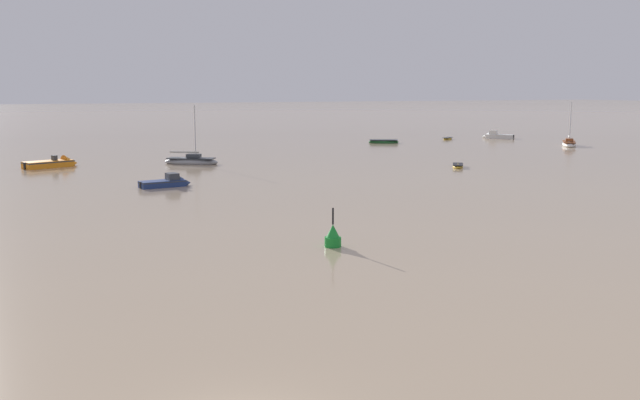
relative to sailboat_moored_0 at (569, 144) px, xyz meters
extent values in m
ellipsoid|color=white|center=(0.00, 0.01, -0.09)|extent=(5.47, 5.92, 1.06)
cube|color=brown|center=(0.00, 0.01, 0.34)|extent=(4.72, 5.09, 0.11)
cube|color=brown|center=(-0.20, -0.23, 0.64)|extent=(1.77, 1.81, 0.38)
cylinder|color=#B7BABF|center=(-0.36, -0.41, 3.37)|extent=(0.11, 0.11, 5.84)
cylinder|color=beige|center=(0.51, 0.59, 1.03)|extent=(2.37, 2.71, 0.21)
cube|color=orange|center=(-72.36, 0.41, -0.06)|extent=(5.37, 3.83, 0.98)
cone|color=orange|center=(-69.98, 1.42, -0.06)|extent=(2.19, 2.40, 1.96)
cube|color=#33383F|center=(-72.31, 0.44, 0.31)|extent=(5.49, 3.91, 0.11)
cube|color=#33383F|center=(-71.66, 0.71, 0.70)|extent=(0.65, 0.77, 0.54)
cube|color=black|center=(-74.59, -0.53, 0.09)|extent=(0.43, 0.48, 0.69)
cube|color=navy|center=(-63.70, -19.40, -0.11)|extent=(4.01, 2.13, 0.75)
cone|color=navy|center=(-61.72, -19.11, -0.11)|extent=(1.40, 1.67, 1.51)
cube|color=#33383F|center=(-63.65, -19.40, 0.17)|extent=(4.10, 2.17, 0.08)
cube|color=#33383F|center=(-62.79, -19.27, 0.56)|extent=(1.08, 1.31, 0.58)
cube|color=#384751|center=(-62.34, -19.20, 0.60)|extent=(0.37, 1.16, 0.47)
cube|color=black|center=(-65.54, -19.67, 0.00)|extent=(0.28, 0.33, 0.53)
cube|color=white|center=(0.36, 16.75, -0.07)|extent=(4.41, 4.73, 0.90)
cone|color=white|center=(-1.18, 18.58, -0.07)|extent=(2.30, 2.26, 1.81)
cube|color=silver|center=(0.33, 16.79, 0.26)|extent=(4.50, 4.83, 0.10)
cube|color=silver|center=(-0.35, 17.58, 0.73)|extent=(1.80, 1.76, 0.70)
cube|color=#384751|center=(-0.70, 18.00, 0.78)|extent=(1.21, 1.07, 0.56)
cube|color=black|center=(1.80, 15.04, 0.06)|extent=(0.46, 0.45, 0.64)
ellipsoid|color=#23602D|center=(-22.81, 15.75, -0.13)|extent=(4.97, 3.58, 0.75)
cube|color=#33383F|center=(-22.81, 15.75, 0.19)|extent=(4.61, 3.38, 0.10)
cube|color=#33383F|center=(-22.81, 15.75, 0.08)|extent=(0.92, 1.44, 0.07)
ellipsoid|color=gold|center=(-9.12, 18.44, -0.19)|extent=(2.99, 2.52, 0.47)
cube|color=#33383F|center=(-9.12, 18.44, 0.00)|extent=(2.78, 2.37, 0.06)
cube|color=#33383F|center=(-9.12, 18.44, -0.07)|extent=(0.68, 0.85, 0.05)
ellipsoid|color=gray|center=(-57.31, -2.25, -0.08)|extent=(6.31, 4.93, 1.07)
cube|color=#33383F|center=(-57.31, -2.25, 0.35)|extent=(5.41, 4.27, 0.11)
cube|color=#33383F|center=(-57.04, -2.41, 0.65)|extent=(1.84, 1.70, 0.39)
cylinder|color=#B7BABF|center=(-56.83, -2.54, 3.40)|extent=(0.11, 0.11, 5.90)
cylinder|color=beige|center=(-57.97, -1.84, 1.04)|extent=(3.02, 1.99, 0.21)
ellipsoid|color=gold|center=(-31.44, -16.99, -0.19)|extent=(2.71, 3.27, 0.51)
cube|color=black|center=(-31.44, -16.99, 0.03)|extent=(2.55, 3.04, 0.07)
cube|color=black|center=(-31.44, -16.99, -0.05)|extent=(0.93, 0.72, 0.05)
cylinder|color=#198C2D|center=(-59.42, -45.97, -0.12)|extent=(0.90, 0.90, 0.70)
cone|color=#198C2D|center=(-59.42, -45.97, 0.58)|extent=(0.72, 0.72, 0.70)
cylinder|color=black|center=(-59.42, -45.97, 1.38)|extent=(0.10, 0.10, 0.90)
camera|label=1|loc=(-74.23, -78.71, 8.13)|focal=38.29mm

